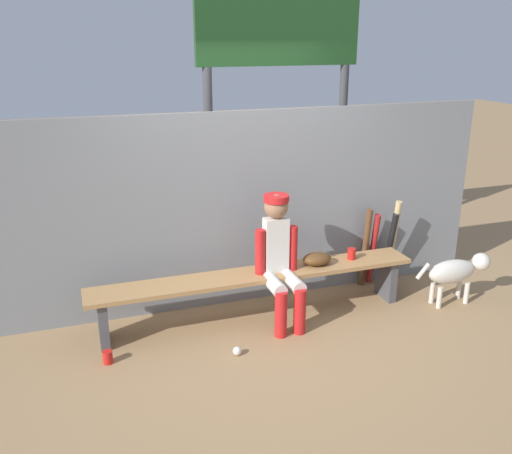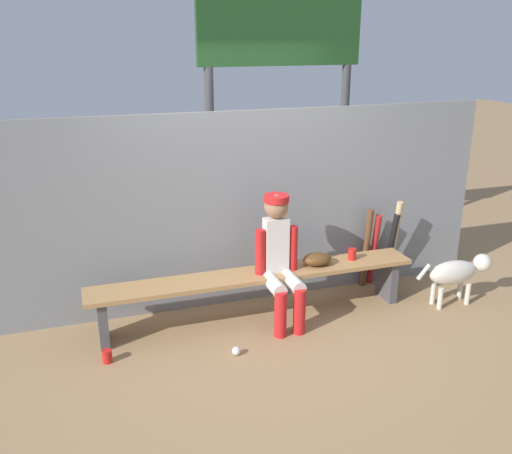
# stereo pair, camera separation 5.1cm
# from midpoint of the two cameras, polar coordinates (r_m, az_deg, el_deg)

# --- Properties ---
(ground_plane) EXTENTS (30.00, 30.00, 0.00)m
(ground_plane) POSITION_cam_midpoint_polar(r_m,az_deg,el_deg) (5.40, -0.27, -9.25)
(ground_plane) COLOR #9E7A51
(chainlink_fence) EXTENTS (5.12, 0.03, 1.90)m
(chainlink_fence) POSITION_cam_midpoint_polar(r_m,az_deg,el_deg) (5.41, -1.74, 1.72)
(chainlink_fence) COLOR gray
(chainlink_fence) RESTS_ON ground_plane
(dugout_bench) EXTENTS (3.09, 0.36, 0.47)m
(dugout_bench) POSITION_cam_midpoint_polar(r_m,az_deg,el_deg) (5.23, -0.28, -5.62)
(dugout_bench) COLOR #AD7F4C
(dugout_bench) RESTS_ON ground_plane
(player_seated) EXTENTS (0.41, 0.55, 1.20)m
(player_seated) POSITION_cam_midpoint_polar(r_m,az_deg,el_deg) (5.09, 2.16, -2.96)
(player_seated) COLOR silver
(player_seated) RESTS_ON ground_plane
(baseball_glove) EXTENTS (0.28, 0.20, 0.12)m
(baseball_glove) POSITION_cam_midpoint_polar(r_m,az_deg,el_deg) (5.38, 5.94, -3.24)
(baseball_glove) COLOR #593819
(baseball_glove) RESTS_ON dugout_bench
(bat_wood_dark) EXTENTS (0.07, 0.17, 0.88)m
(bat_wood_dark) POSITION_cam_midpoint_polar(r_m,az_deg,el_deg) (5.98, 10.78, -2.10)
(bat_wood_dark) COLOR brown
(bat_wood_dark) RESTS_ON ground_plane
(bat_aluminum_red) EXTENTS (0.10, 0.22, 0.81)m
(bat_aluminum_red) POSITION_cam_midpoint_polar(r_m,az_deg,el_deg) (6.05, 11.55, -2.20)
(bat_aluminum_red) COLOR #B22323
(bat_aluminum_red) RESTS_ON ground_plane
(bat_aluminum_black) EXTENTS (0.06, 0.22, 0.82)m
(bat_aluminum_black) POSITION_cam_midpoint_polar(r_m,az_deg,el_deg) (6.10, 13.13, -2.13)
(bat_aluminum_black) COLOR black
(bat_aluminum_black) RESTS_ON ground_plane
(bat_wood_natural) EXTENTS (0.08, 0.22, 0.95)m
(bat_wood_natural) POSITION_cam_midpoint_polar(r_m,az_deg,el_deg) (6.09, 13.43, -1.53)
(bat_wood_natural) COLOR tan
(bat_wood_natural) RESTS_ON ground_plane
(baseball) EXTENTS (0.07, 0.07, 0.07)m
(baseball) POSITION_cam_midpoint_polar(r_m,az_deg,el_deg) (4.82, -2.24, -12.46)
(baseball) COLOR white
(baseball) RESTS_ON ground_plane
(cup_on_ground) EXTENTS (0.08, 0.08, 0.11)m
(cup_on_ground) POSITION_cam_midpoint_polar(r_m,az_deg,el_deg) (4.87, -15.11, -12.63)
(cup_on_ground) COLOR red
(cup_on_ground) RESTS_ON ground_plane
(cup_on_bench) EXTENTS (0.08, 0.08, 0.11)m
(cup_on_bench) POSITION_cam_midpoint_polar(r_m,az_deg,el_deg) (5.57, 9.41, -2.70)
(cup_on_bench) COLOR red
(cup_on_bench) RESTS_ON dugout_bench
(scoreboard) EXTENTS (2.12, 0.27, 3.24)m
(scoreboard) POSITION_cam_midpoint_polar(r_m,az_deg,el_deg) (6.36, 2.69, 16.22)
(scoreboard) COLOR #3F3F42
(scoreboard) RESTS_ON ground_plane
(dog) EXTENTS (0.84, 0.20, 0.49)m
(dog) POSITION_cam_midpoint_polar(r_m,az_deg,el_deg) (5.90, 19.46, -4.26)
(dog) COLOR beige
(dog) RESTS_ON ground_plane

